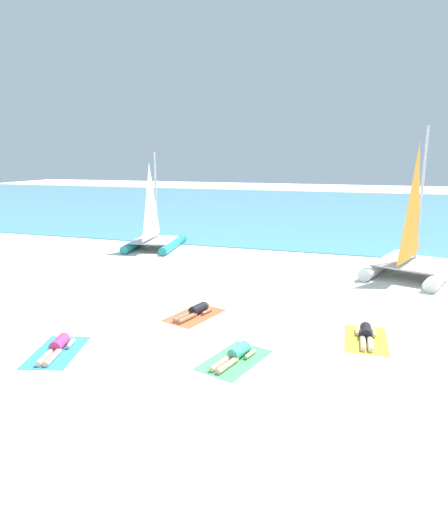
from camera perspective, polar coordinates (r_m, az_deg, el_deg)
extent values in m
plane|color=white|center=(20.37, 3.72, -0.69)|extent=(120.00, 120.00, 0.00)
cube|color=#4C9EB7|center=(42.36, 11.27, 6.24)|extent=(120.00, 40.00, 0.05)
cylinder|color=white|center=(19.92, 20.09, -1.01)|extent=(2.01, 4.51, 0.52)
cylinder|color=white|center=(19.40, 26.87, -1.99)|extent=(2.01, 4.51, 0.52)
cube|color=silver|center=(19.35, 23.36, -0.78)|extent=(3.24, 3.57, 0.07)
cylinder|color=silver|center=(19.58, 24.54, 7.29)|extent=(0.11, 0.11, 5.47)
pyramid|color=orange|center=(18.54, 23.73, 6.60)|extent=(0.85, 2.29, 4.59)
cylinder|color=teal|center=(23.93, -11.30, 1.67)|extent=(0.96, 3.87, 0.44)
cylinder|color=teal|center=(23.28, -6.66, 1.53)|extent=(0.96, 3.87, 0.44)
cube|color=silver|center=(23.37, -9.18, 2.11)|extent=(2.33, 2.72, 0.05)
cylinder|color=silver|center=(23.57, -8.94, 7.77)|extent=(0.09, 0.09, 4.58)
pyramid|color=white|center=(22.73, -9.66, 7.21)|extent=(0.33, 2.00, 3.85)
cube|color=#338CD8|center=(11.92, -21.12, -11.68)|extent=(1.57, 2.13, 0.01)
cylinder|color=#D83372|center=(12.02, -20.81, -10.62)|extent=(0.46, 0.68, 0.30)
sphere|color=#D8AD84|center=(12.37, -20.07, -9.89)|extent=(0.22, 0.22, 0.22)
cylinder|color=#D8AD84|center=(11.55, -22.46, -12.19)|extent=(0.34, 0.79, 0.14)
cylinder|color=#D8AD84|center=(11.48, -21.62, -12.27)|extent=(0.34, 0.79, 0.14)
cylinder|color=#D8AD84|center=(12.27, -21.46, -10.64)|extent=(0.22, 0.46, 0.10)
cylinder|color=#D8AD84|center=(12.11, -19.51, -10.81)|extent=(0.22, 0.46, 0.10)
cube|color=#EA5933|center=(13.54, -3.91, -7.80)|extent=(1.60, 2.14, 0.01)
cylinder|color=black|center=(13.63, -3.40, -6.94)|extent=(0.46, 0.68, 0.30)
sphere|color=#8C6647|center=(13.94, -2.37, -6.48)|extent=(0.22, 0.22, 0.22)
cylinder|color=#8C6647|center=(13.24, -5.44, -7.96)|extent=(0.36, 0.79, 0.14)
cylinder|color=#8C6647|center=(13.13, -4.83, -8.13)|extent=(0.36, 0.79, 0.14)
cylinder|color=#8C6647|center=(13.91, -3.73, -6.93)|extent=(0.22, 0.46, 0.10)
cylinder|color=#8C6647|center=(13.66, -2.26, -7.30)|extent=(0.22, 0.46, 0.10)
cube|color=#4CB266|center=(10.76, 1.41, -13.49)|extent=(1.59, 2.13, 0.01)
cylinder|color=#3FB28C|center=(10.84, 2.00, -12.36)|extent=(0.46, 0.68, 0.30)
sphere|color=#D8AD84|center=(11.16, 3.14, -11.60)|extent=(0.22, 0.22, 0.22)
cylinder|color=#D8AD84|center=(10.44, -0.40, -13.91)|extent=(0.35, 0.79, 0.14)
cylinder|color=#D8AD84|center=(10.35, 0.45, -14.16)|extent=(0.35, 0.79, 0.14)
cylinder|color=#D8AD84|center=(11.11, 1.45, -12.23)|extent=(0.22, 0.46, 0.10)
cylinder|color=#D8AD84|center=(10.90, 3.44, -12.76)|extent=(0.22, 0.46, 0.10)
cube|color=yellow|center=(12.44, 18.15, -10.38)|extent=(1.17, 1.94, 0.01)
cylinder|color=black|center=(12.57, 18.17, -9.37)|extent=(0.32, 0.63, 0.30)
sphere|color=beige|center=(12.95, 18.10, -8.70)|extent=(0.22, 0.22, 0.22)
cylinder|color=beige|center=(11.99, 17.82, -10.86)|extent=(0.17, 0.78, 0.14)
cylinder|color=beige|center=(12.00, 18.69, -10.90)|extent=(0.17, 0.78, 0.14)
cylinder|color=beige|center=(12.73, 17.11, -9.43)|extent=(0.12, 0.45, 0.10)
cylinder|color=beige|center=(12.76, 19.11, -9.53)|extent=(0.12, 0.45, 0.10)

